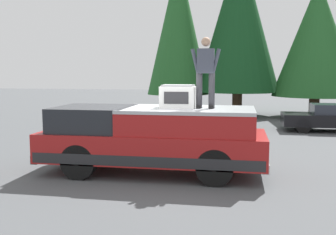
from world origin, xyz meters
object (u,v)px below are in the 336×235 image
object	(u,v)px
person_on_truck_bed	(206,71)
parked_car_black	(333,118)
compressor_unit	(178,96)
pickup_truck	(153,139)

from	to	relation	value
person_on_truck_bed	parked_car_black	distance (m)	9.63
parked_car_black	compressor_unit	bearing A→B (deg)	146.39
person_on_truck_bed	parked_car_black	size ratio (longest dim) A/B	0.41
person_on_truck_bed	parked_car_black	xyz separation A→B (m)	(8.16, -4.72, -1.97)
person_on_truck_bed	pickup_truck	bearing A→B (deg)	91.24
compressor_unit	parked_car_black	bearing A→B (deg)	-33.61
compressor_unit	parked_car_black	world-z (taller)	compressor_unit
pickup_truck	parked_car_black	distance (m)	10.16
pickup_truck	parked_car_black	world-z (taller)	pickup_truck
pickup_truck	compressor_unit	xyz separation A→B (m)	(0.09, -0.62, 1.05)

